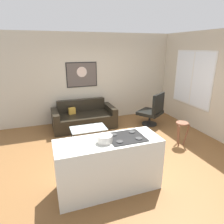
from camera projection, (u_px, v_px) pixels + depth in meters
ground at (123, 152)px, 4.77m from camera, size 6.40×6.40×0.04m
back_wall at (95, 78)px, 6.49m from camera, size 6.40×0.05×2.80m
right_wall at (208, 84)px, 5.42m from camera, size 0.05×6.40×2.80m
couch at (84, 118)px, 6.13m from camera, size 1.89×0.96×0.79m
coffee_table at (88, 129)px, 5.10m from camera, size 0.90×0.52×0.39m
armchair at (153, 111)px, 6.19m from camera, size 0.93×0.92×1.04m
bar_stool at (182, 128)px, 4.94m from camera, size 0.35×0.34×0.60m
kitchen_counter at (109, 165)px, 3.39m from camera, size 1.75×0.66×0.95m
mixing_bowl at (105, 139)px, 3.15m from camera, size 0.25×0.25×0.12m
wall_painting at (82, 75)px, 6.27m from camera, size 0.97×0.03×0.77m
window at (192, 79)px, 5.93m from camera, size 0.03×1.59×1.62m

